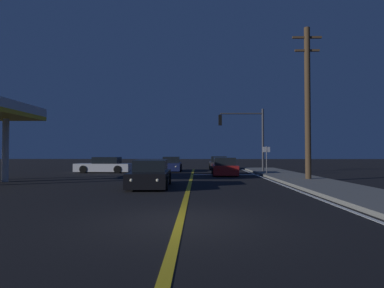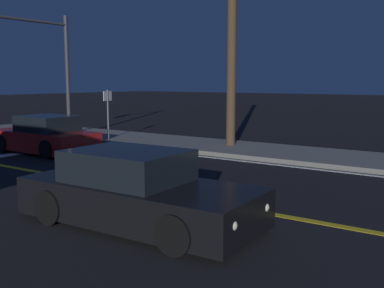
{
  "view_description": "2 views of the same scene",
  "coord_description": "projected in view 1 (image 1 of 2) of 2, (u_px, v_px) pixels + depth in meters",
  "views": [
    {
      "loc": [
        0.45,
        -7.97,
        1.7
      ],
      "look_at": [
        0.0,
        15.63,
        2.35
      ],
      "focal_mm": 29.88,
      "sensor_mm": 36.0,
      "label": 1
    },
    {
      "loc": [
        -7.95,
        2.66,
        2.58
      ],
      "look_at": [
        1.89,
        9.5,
        0.91
      ],
      "focal_mm": 42.72,
      "sensor_mm": 36.0,
      "label": 2
    }
  ],
  "objects": [
    {
      "name": "car_following_oncoming_navy",
      "position": [
        171.0,
        165.0,
        29.58
      ],
      "size": [
        1.88,
        4.21,
        1.34
      ],
      "rotation": [
        0.0,
        0.0,
        3.15
      ],
      "color": "navy",
      "rests_on": "ground"
    },
    {
      "name": "utility_pole_right",
      "position": [
        308.0,
        101.0,
        19.23
      ],
      "size": [
        1.76,
        0.35,
        9.3
      ],
      "color": "#4C3823",
      "rests_on": "ground"
    },
    {
      "name": "car_far_approaching_black",
      "position": [
        150.0,
        175.0,
        16.02
      ],
      "size": [
        2.04,
        4.52,
        1.34
      ],
      "rotation": [
        0.0,
        0.0,
        3.18
      ],
      "color": "black",
      "rests_on": "ground"
    },
    {
      "name": "sidewalk_right",
      "position": [
        316.0,
        183.0,
        17.0
      ],
      "size": [
        3.2,
        33.12,
        0.15
      ],
      "primitive_type": "cube",
      "color": "slate",
      "rests_on": "ground"
    },
    {
      "name": "car_side_waiting_charcoal",
      "position": [
        218.0,
        164.0,
        33.22
      ],
      "size": [
        1.96,
        4.19,
        1.34
      ],
      "rotation": [
        0.0,
        0.0,
        -0.01
      ],
      "color": "#2D2D33",
      "rests_on": "ground"
    },
    {
      "name": "traffic_signal_near_right",
      "position": [
        246.0,
        130.0,
        27.13
      ],
      "size": [
        3.85,
        0.28,
        5.44
      ],
      "rotation": [
        0.0,
        0.0,
        3.14
      ],
      "color": "#38383D",
      "rests_on": "ground"
    },
    {
      "name": "lane_line_edge_right",
      "position": [
        282.0,
        185.0,
        17.03
      ],
      "size": [
        0.16,
        31.28,
        0.01
      ],
      "primitive_type": "cube",
      "color": "white",
      "rests_on": "ground"
    },
    {
      "name": "car_lead_oncoming_red",
      "position": [
        224.0,
        168.0,
        24.28
      ],
      "size": [
        1.94,
        4.26,
        1.34
      ],
      "rotation": [
        0.0,
        0.0,
        -0.02
      ],
      "color": "maroon",
      "rests_on": "ground"
    },
    {
      "name": "lane_line_center",
      "position": [
        190.0,
        184.0,
        17.12
      ],
      "size": [
        0.2,
        31.28,
        0.01
      ],
      "primitive_type": "cube",
      "color": "gold",
      "rests_on": "ground"
    },
    {
      "name": "street_sign_corner",
      "position": [
        267.0,
        156.0,
        24.25
      ],
      "size": [
        0.56,
        0.13,
        2.2
      ],
      "color": "slate",
      "rests_on": "ground"
    },
    {
      "name": "stop_bar",
      "position": [
        225.0,
        175.0,
        24.77
      ],
      "size": [
        5.16,
        0.5,
        0.01
      ],
      "primitive_type": "cube",
      "color": "white",
      "rests_on": "ground"
    },
    {
      "name": "car_parked_curb_white",
      "position": [
        105.0,
        166.0,
        27.49
      ],
      "size": [
        4.75,
        2.01,
        1.34
      ],
      "rotation": [
        0.0,
        0.0,
        1.55
      ],
      "color": "silver",
      "rests_on": "ground"
    },
    {
      "name": "ground_plane",
      "position": [
        180.0,
        221.0,
        7.93
      ],
      "size": [
        160.0,
        160.0,
        0.0
      ],
      "primitive_type": "plane",
      "color": "black"
    }
  ]
}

